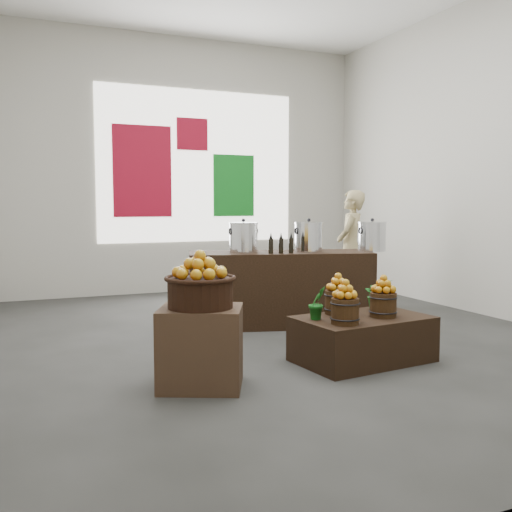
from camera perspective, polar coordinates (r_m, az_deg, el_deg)
name	(u,v)px	position (r m, az deg, el deg)	size (l,w,h in m)	color
ground	(271,338)	(6.03, 1.48, -8.17)	(7.00, 7.00, 0.00)	#363634
back_wall	(180,166)	(9.19, -7.64, 8.92)	(6.00, 0.04, 4.00)	#B0ADA2
back_opening	(198,166)	(9.26, -5.79, 8.92)	(3.20, 0.02, 2.40)	white
deco_red_left	(142,171)	(9.02, -11.30, 8.31)	(0.90, 0.04, 1.40)	maroon
deco_green_right	(234,186)	(9.43, -2.24, 7.05)	(0.70, 0.04, 1.00)	#11711D
deco_red_upper	(192,134)	(9.26, -6.40, 12.01)	(0.50, 0.04, 0.50)	maroon
crate	(201,347)	(4.41, -5.54, -9.08)	(0.62, 0.50, 0.62)	#4A3222
wicker_basket	(200,293)	(4.33, -5.59, -3.69)	(0.49, 0.49, 0.22)	black
apples_in_basket	(200,265)	(4.30, -5.61, -0.86)	(0.38, 0.38, 0.21)	#A01F05
display_table	(363,339)	(5.21, 10.61, -8.15)	(1.16, 0.71, 0.40)	black
apple_bucket_front_left	(345,311)	(4.82, 8.89, -5.47)	(0.23, 0.23, 0.21)	#37210F
apples_in_bucket_front_left	(345,289)	(4.79, 8.93, -3.29)	(0.17, 0.17, 0.16)	#A01F05
apple_bucket_front_right	(383,305)	(5.18, 12.60, -4.78)	(0.23, 0.23, 0.21)	#37210F
apples_in_bucket_front_right	(384,284)	(5.15, 12.64, -2.75)	(0.17, 0.17, 0.16)	#A01F05
apple_bucket_rear	(338,302)	(5.24, 8.18, -4.60)	(0.23, 0.23, 0.21)	#37210F
apples_in_bucket_rear	(338,282)	(5.21, 8.21, -2.59)	(0.17, 0.17, 0.16)	#A01F05
herb_garnish_right	(377,294)	(5.51, 12.04, -3.77)	(0.26, 0.23, 0.29)	#135E18
herb_garnish_left	(317,303)	(4.96, 6.16, -4.68)	(0.16, 0.13, 0.29)	#135E18
counter	(280,289)	(6.59, 2.43, -3.27)	(2.08, 0.66, 0.85)	black
stock_pot_left	(243,238)	(6.47, -1.26, 1.79)	(0.32, 0.32, 0.32)	silver
stock_pot_center	(309,238)	(6.59, 5.29, 1.83)	(0.32, 0.32, 0.32)	silver
stock_pot_right	(372,237)	(6.80, 11.53, 1.85)	(0.32, 0.32, 0.32)	silver
oil_cruets	(284,243)	(6.33, 2.77, 1.32)	(0.23, 0.06, 0.24)	black
shopper	(351,247)	(8.15, 9.45, 0.91)	(0.58, 0.38, 1.59)	tan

